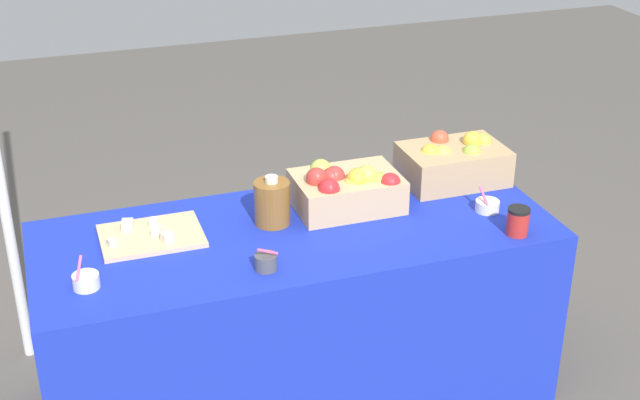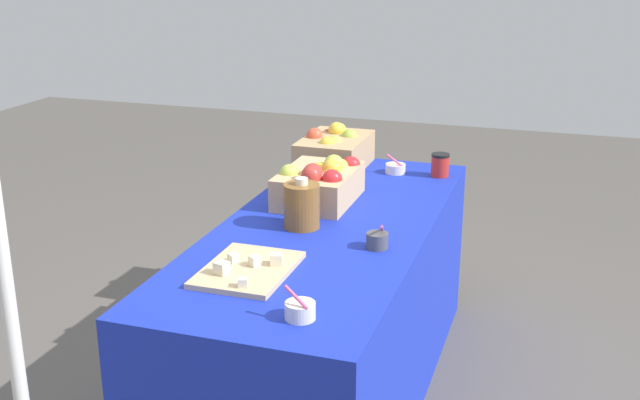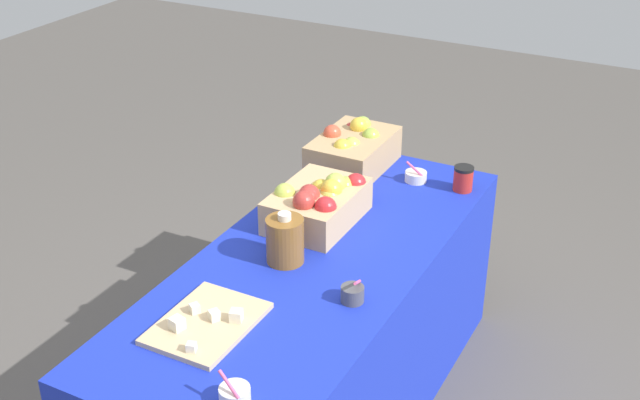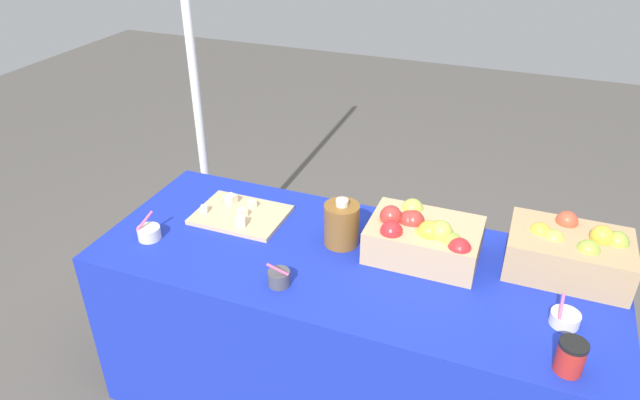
% 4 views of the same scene
% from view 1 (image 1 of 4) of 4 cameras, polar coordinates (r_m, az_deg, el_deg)
% --- Properties ---
extents(ground_plane, '(10.00, 10.00, 0.00)m').
position_cam_1_polar(ground_plane, '(3.66, -1.42, -12.15)').
color(ground_plane, '#56514C').
extents(table, '(1.90, 0.76, 0.74)m').
position_cam_1_polar(table, '(3.45, -1.49, -7.33)').
color(table, '#192DB7').
rests_on(table, ground_plane).
extents(apple_crate_left, '(0.41, 0.28, 0.20)m').
position_cam_1_polar(apple_crate_left, '(3.64, 8.57, 2.45)').
color(apple_crate_left, tan).
rests_on(apple_crate_left, table).
extents(apple_crate_middle, '(0.40, 0.28, 0.19)m').
position_cam_1_polar(apple_crate_middle, '(3.38, 1.76, 0.77)').
color(apple_crate_middle, tan).
rests_on(apple_crate_middle, table).
extents(cutting_board_front, '(0.36, 0.27, 0.06)m').
position_cam_1_polar(cutting_board_front, '(3.25, -10.80, -2.24)').
color(cutting_board_front, '#D1B284').
rests_on(cutting_board_front, table).
extents(sample_bowl_near, '(0.08, 0.08, 0.10)m').
position_cam_1_polar(sample_bowl_near, '(3.00, -3.49, -3.97)').
color(sample_bowl_near, '#4C4C51').
rests_on(sample_bowl_near, table).
extents(sample_bowl_mid, '(0.09, 0.09, 0.09)m').
position_cam_1_polar(sample_bowl_mid, '(3.44, 10.67, -0.35)').
color(sample_bowl_mid, silver).
rests_on(sample_bowl_mid, table).
extents(sample_bowl_far, '(0.09, 0.09, 0.10)m').
position_cam_1_polar(sample_bowl_far, '(2.99, -14.77, -5.03)').
color(sample_bowl_far, silver).
rests_on(sample_bowl_far, table).
extents(cider_jug, '(0.13, 0.13, 0.19)m').
position_cam_1_polar(cider_jug, '(3.27, -3.09, -0.15)').
color(cider_jug, brown).
rests_on(cider_jug, table).
extents(coffee_cup, '(0.08, 0.08, 0.10)m').
position_cam_1_polar(coffee_cup, '(3.28, 12.56, -1.34)').
color(coffee_cup, red).
rests_on(coffee_cup, table).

